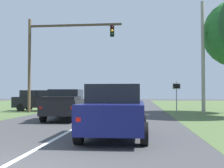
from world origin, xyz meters
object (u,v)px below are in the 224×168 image
(red_suv_near, at_px, (115,110))
(pickup_truck_lead, at_px, (67,104))
(utility_pole_right, at_px, (203,57))
(keep_moving_sign, at_px, (177,93))
(crossing_suv_far, at_px, (40,100))
(traffic_light, at_px, (53,50))

(red_suv_near, height_order, pickup_truck_lead, red_suv_near)
(red_suv_near, relative_size, utility_pole_right, 0.53)
(red_suv_near, distance_m, keep_moving_sign, 11.94)
(keep_moving_sign, distance_m, utility_pole_right, 3.77)
(red_suv_near, xyz_separation_m, crossing_suv_far, (-8.03, 13.93, -0.03))
(traffic_light, xyz_separation_m, crossing_suv_far, (-1.78, 1.78, -4.19))
(red_suv_near, xyz_separation_m, keep_moving_sign, (3.64, 11.36, 0.59))
(keep_moving_sign, relative_size, crossing_suv_far, 0.55)
(crossing_suv_far, relative_size, utility_pole_right, 0.51)
(traffic_light, xyz_separation_m, keep_moving_sign, (9.89, -0.80, -3.57))
(crossing_suv_far, bearing_deg, traffic_light, -44.91)
(traffic_light, relative_size, crossing_suv_far, 1.73)
(utility_pole_right, bearing_deg, pickup_truck_lead, -147.59)
(utility_pole_right, bearing_deg, crossing_suv_far, 173.70)
(pickup_truck_lead, relative_size, traffic_light, 0.72)
(pickup_truck_lead, bearing_deg, crossing_suv_far, 120.93)
(pickup_truck_lead, distance_m, traffic_light, 7.60)
(crossing_suv_far, bearing_deg, pickup_truck_lead, -59.07)
(utility_pole_right, bearing_deg, traffic_light, -178.84)
(keep_moving_sign, distance_m, crossing_suv_far, 11.97)
(pickup_truck_lead, relative_size, keep_moving_sign, 2.28)
(traffic_light, bearing_deg, pickup_truck_lead, -64.66)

